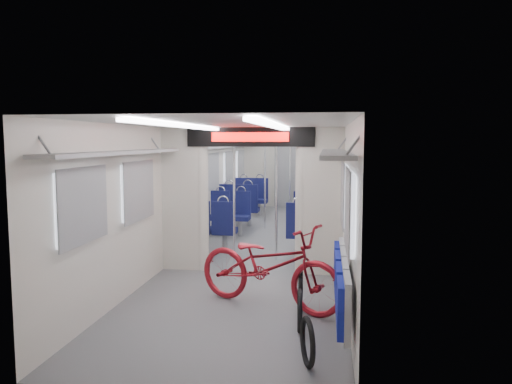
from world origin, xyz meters
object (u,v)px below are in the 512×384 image
(bike_hoop_a, at_px, (307,345))
(bike_hoop_b, at_px, (300,313))
(stanchion_near_left, at_px, (234,197))
(stanchion_far_right, at_px, (290,182))
(seat_bay_far_left, at_px, (246,199))
(stanchion_far_left, at_px, (265,181))
(bicycle, at_px, (269,265))
(seat_bay_near_right, at_px, (313,219))
(seat_bay_near_left, at_px, (222,217))
(stanchion_near_right, at_px, (276,195))
(seat_bay_far_right, at_px, (317,197))
(bike_hoop_c, at_px, (301,292))
(flip_bench, at_px, (341,282))

(bike_hoop_a, height_order, bike_hoop_b, bike_hoop_b)
(stanchion_near_left, distance_m, stanchion_far_right, 3.38)
(seat_bay_far_left, xyz_separation_m, stanchion_far_left, (0.67, -1.23, 0.58))
(bicycle, height_order, seat_bay_near_right, seat_bay_near_right)
(bicycle, bearing_deg, bike_hoop_b, -127.09)
(stanchion_far_left, xyz_separation_m, stanchion_far_right, (0.61, -0.23, 0.00))
(bike_hoop_a, height_order, seat_bay_near_left, seat_bay_near_left)
(stanchion_near_right, distance_m, stanchion_far_right, 2.90)
(bike_hoop_b, distance_m, stanchion_near_right, 3.48)
(bike_hoop_b, height_order, seat_bay_far_right, seat_bay_far_right)
(stanchion_near_right, bearing_deg, stanchion_far_right, 89.50)
(seat_bay_far_left, bearing_deg, seat_bay_near_left, -90.00)
(stanchion_far_left, bearing_deg, seat_bay_near_left, -110.21)
(stanchion_near_right, relative_size, stanchion_far_right, 1.00)
(bike_hoop_b, bearing_deg, stanchion_near_left, 113.59)
(bike_hoop_b, height_order, bike_hoop_c, bike_hoop_c)
(flip_bench, bearing_deg, stanchion_near_left, 120.56)
(flip_bench, height_order, bike_hoop_a, flip_bench)
(seat_bay_near_right, relative_size, stanchion_near_left, 0.92)
(bike_hoop_b, relative_size, seat_bay_near_left, 0.24)
(stanchion_far_left, bearing_deg, flip_bench, -75.84)
(bike_hoop_c, xyz_separation_m, seat_bay_near_right, (0.05, 3.79, 0.32))
(bike_hoop_a, bearing_deg, flip_bench, 68.67)
(seat_bay_far_right, bearing_deg, stanchion_far_left, -123.71)
(flip_bench, bearing_deg, stanchion_far_right, 99.25)
(seat_bay_near_right, bearing_deg, seat_bay_far_right, 90.00)
(bicycle, xyz_separation_m, seat_bay_near_right, (0.45, 3.73, 0.01))
(seat_bay_far_left, bearing_deg, stanchion_far_right, -48.77)
(flip_bench, bearing_deg, bike_hoop_a, -111.33)
(stanchion_near_right, height_order, stanchion_far_left, same)
(stanchion_far_right, bearing_deg, bike_hoop_c, -84.38)
(stanchion_near_right, bearing_deg, seat_bay_far_left, 106.05)
(flip_bench, height_order, stanchion_near_left, stanchion_near_left)
(bike_hoop_c, height_order, seat_bay_near_right, seat_bay_near_right)
(seat_bay_near_left, distance_m, stanchion_far_right, 2.12)
(bicycle, distance_m, stanchion_near_left, 2.35)
(bike_hoop_c, distance_m, stanchion_far_right, 5.57)
(bike_hoop_a, distance_m, bike_hoop_b, 0.84)
(bike_hoop_a, xyz_separation_m, bike_hoop_c, (-0.14, 1.56, 0.01))
(stanchion_near_right, bearing_deg, seat_bay_far_right, 82.89)
(seat_bay_far_right, bearing_deg, seat_bay_near_right, -90.00)
(seat_bay_near_right, xyz_separation_m, stanchion_far_left, (-1.20, 1.92, 0.60))
(bicycle, distance_m, bike_hoop_b, 0.95)
(bike_hoop_b, relative_size, seat_bay_far_left, 0.21)
(stanchion_far_right, bearing_deg, seat_bay_far_right, 73.84)
(stanchion_near_right, bearing_deg, stanchion_near_left, -148.83)
(bike_hoop_b, bearing_deg, stanchion_far_right, 95.22)
(seat_bay_near_right, distance_m, stanchion_near_right, 1.49)
(bike_hoop_b, xyz_separation_m, stanchion_near_right, (-0.59, 3.30, 0.93))
(seat_bay_near_right, height_order, seat_bay_far_right, seat_bay_far_right)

